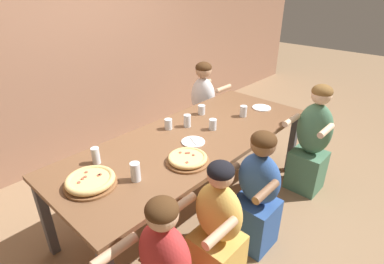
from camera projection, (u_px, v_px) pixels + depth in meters
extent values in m
plane|color=#896B4C|center=(192.00, 203.00, 3.14)|extent=(18.00, 18.00, 0.00)
cube|color=#9E7056|center=(80.00, 27.00, 3.48)|extent=(10.00, 0.06, 3.20)
cube|color=brown|center=(192.00, 139.00, 2.79)|extent=(2.63, 1.03, 0.04)
cube|color=#4C4C51|center=(292.00, 143.00, 3.52)|extent=(0.07, 0.07, 0.75)
cube|color=#4C4C51|center=(46.00, 218.00, 2.42)|extent=(0.07, 0.07, 0.75)
cube|color=#4C4C51|center=(230.00, 121.00, 4.07)|extent=(0.07, 0.07, 0.75)
cylinder|color=brown|center=(91.00, 184.00, 2.12)|extent=(0.37, 0.37, 0.02)
torus|color=#DBB26B|center=(90.00, 180.00, 2.10)|extent=(0.35, 0.35, 0.04)
cylinder|color=#E5C675|center=(90.00, 181.00, 2.11)|extent=(0.29, 0.29, 0.04)
cylinder|color=#9E4C38|center=(79.00, 182.00, 2.05)|extent=(0.02, 0.02, 0.01)
cylinder|color=#9E4C38|center=(99.00, 175.00, 2.13)|extent=(0.02, 0.02, 0.01)
cylinder|color=#9E4C38|center=(100.00, 174.00, 2.14)|extent=(0.02, 0.02, 0.01)
cylinder|color=#9E4C38|center=(85.00, 177.00, 2.11)|extent=(0.02, 0.02, 0.01)
cylinder|color=#9E4C38|center=(82.00, 179.00, 2.09)|extent=(0.02, 0.02, 0.01)
cylinder|color=#9E4C38|center=(86.00, 172.00, 2.16)|extent=(0.02, 0.02, 0.01)
cylinder|color=brown|center=(188.00, 161.00, 2.39)|extent=(0.35, 0.35, 0.02)
torus|color=#DBB26B|center=(188.00, 158.00, 2.38)|extent=(0.32, 0.32, 0.03)
cylinder|color=#E5C675|center=(188.00, 159.00, 2.38)|extent=(0.27, 0.27, 0.03)
cylinder|color=#9E4C38|center=(193.00, 155.00, 2.39)|extent=(0.02, 0.02, 0.01)
cylinder|color=#9E4C38|center=(189.00, 153.00, 2.42)|extent=(0.02, 0.02, 0.01)
cylinder|color=#9E4C38|center=(180.00, 152.00, 2.43)|extent=(0.02, 0.02, 0.01)
cylinder|color=#9E4C38|center=(186.00, 153.00, 2.42)|extent=(0.02, 0.02, 0.01)
cylinder|color=#9E4C38|center=(187.00, 162.00, 2.29)|extent=(0.02, 0.02, 0.01)
cylinder|color=white|center=(193.00, 142.00, 2.68)|extent=(0.21, 0.21, 0.01)
cube|color=#B7B7BC|center=(193.00, 141.00, 2.68)|extent=(0.08, 0.14, 0.01)
cylinder|color=white|center=(262.00, 108.00, 3.40)|extent=(0.21, 0.21, 0.01)
cube|color=#B7B7BC|center=(262.00, 107.00, 3.39)|extent=(0.14, 0.05, 0.01)
cylinder|color=silver|center=(187.00, 121.00, 2.95)|extent=(0.07, 0.07, 0.12)
cylinder|color=black|center=(187.00, 123.00, 2.96)|extent=(0.06, 0.06, 0.07)
cylinder|color=silver|center=(135.00, 172.00, 2.15)|extent=(0.07, 0.07, 0.15)
cylinder|color=silver|center=(168.00, 124.00, 2.91)|extent=(0.07, 0.07, 0.10)
cylinder|color=silver|center=(96.00, 156.00, 2.35)|extent=(0.06, 0.06, 0.14)
cylinder|color=silver|center=(96.00, 158.00, 2.36)|extent=(0.06, 0.06, 0.09)
cylinder|color=silver|center=(202.00, 110.00, 3.23)|extent=(0.08, 0.08, 0.10)
cylinder|color=silver|center=(213.00, 124.00, 2.90)|extent=(0.07, 0.07, 0.11)
cylinder|color=silver|center=(243.00, 111.00, 3.17)|extent=(0.07, 0.07, 0.12)
cylinder|color=silver|center=(243.00, 114.00, 3.19)|extent=(0.07, 0.07, 0.06)
cube|color=gold|center=(216.00, 259.00, 2.24)|extent=(0.32, 0.34, 0.45)
ellipsoid|color=gold|center=(219.00, 212.00, 2.04)|extent=(0.24, 0.36, 0.45)
sphere|color=tan|center=(221.00, 175.00, 1.90)|extent=(0.18, 0.18, 0.18)
ellipsoid|color=black|center=(221.00, 171.00, 1.88)|extent=(0.18, 0.18, 0.12)
cylinder|color=tan|center=(221.00, 233.00, 1.76)|extent=(0.28, 0.06, 0.06)
cylinder|color=tan|center=(179.00, 206.00, 1.97)|extent=(0.28, 0.06, 0.06)
cube|color=#477556|center=(306.00, 170.00, 3.29)|extent=(0.32, 0.34, 0.45)
ellipsoid|color=#477556|center=(315.00, 129.00, 3.06)|extent=(0.24, 0.36, 0.55)
sphere|color=beige|center=(322.00, 95.00, 2.89)|extent=(0.20, 0.20, 0.20)
ellipsoid|color=brown|center=(322.00, 91.00, 2.88)|extent=(0.20, 0.20, 0.14)
cylinder|color=beige|center=(326.00, 131.00, 2.77)|extent=(0.28, 0.06, 0.06)
cylinder|color=beige|center=(291.00, 120.00, 2.97)|extent=(0.28, 0.06, 0.06)
cube|color=silver|center=(202.00, 131.00, 4.15)|extent=(0.32, 0.34, 0.45)
ellipsoid|color=silver|center=(203.00, 97.00, 3.93)|extent=(0.24, 0.36, 0.53)
sphere|color=tan|center=(204.00, 70.00, 3.76)|extent=(0.20, 0.20, 0.20)
ellipsoid|color=#422814|center=(204.00, 67.00, 3.75)|extent=(0.21, 0.21, 0.14)
cylinder|color=tan|center=(204.00, 83.00, 4.11)|extent=(0.28, 0.06, 0.06)
cylinder|color=tan|center=(223.00, 89.00, 3.91)|extent=(0.28, 0.06, 0.06)
cube|color=#2D5193|center=(254.00, 222.00, 2.59)|extent=(0.32, 0.34, 0.45)
ellipsoid|color=#2D5193|center=(259.00, 179.00, 2.38)|extent=(0.24, 0.36, 0.45)
sphere|color=brown|center=(263.00, 144.00, 2.24)|extent=(0.19, 0.19, 0.19)
ellipsoid|color=#422814|center=(264.00, 140.00, 2.22)|extent=(0.20, 0.20, 0.14)
cylinder|color=brown|center=(266.00, 191.00, 2.11)|extent=(0.28, 0.06, 0.06)
cylinder|color=brown|center=(227.00, 173.00, 2.31)|extent=(0.28, 0.06, 0.06)
ellipsoid|color=#B22D2D|center=(165.00, 257.00, 1.71)|extent=(0.24, 0.36, 0.46)
sphere|color=tan|center=(162.00, 214.00, 1.56)|extent=(0.18, 0.18, 0.18)
ellipsoid|color=#422814|center=(162.00, 210.00, 1.55)|extent=(0.18, 0.18, 0.13)
cylinder|color=tan|center=(115.00, 251.00, 1.63)|extent=(0.28, 0.06, 0.06)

